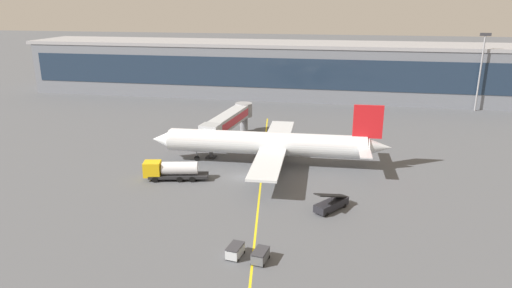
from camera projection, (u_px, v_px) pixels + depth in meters
name	position (u px, v px, depth m)	size (l,w,h in m)	color
ground_plane	(242.00, 177.00, 80.15)	(700.00, 700.00, 0.00)	#515459
apron_lead_in_line	(262.00, 174.00, 81.47)	(0.30, 80.00, 0.01)	yellow
terminal_building	(267.00, 69.00, 147.42)	(154.02, 21.91, 16.76)	slate
main_airliner	(268.00, 143.00, 85.09)	(44.53, 35.26, 11.91)	silver
jet_bridge	(230.00, 120.00, 97.88)	(6.29, 23.17, 6.79)	#B2B7BC
fuel_tanker	(172.00, 170.00, 78.44)	(11.08, 4.63, 3.25)	#232326
belt_loader	(331.00, 204.00, 67.29)	(5.14, 6.35, 3.49)	black
baggage_cart_0	(235.00, 251.00, 55.07)	(2.00, 2.87, 1.48)	#B2B7BC
baggage_cart_1	(260.00, 256.00, 54.02)	(2.00, 2.87, 1.48)	#595B60
apron_light_mast_0	(481.00, 66.00, 124.35)	(2.80, 0.50, 21.07)	gray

